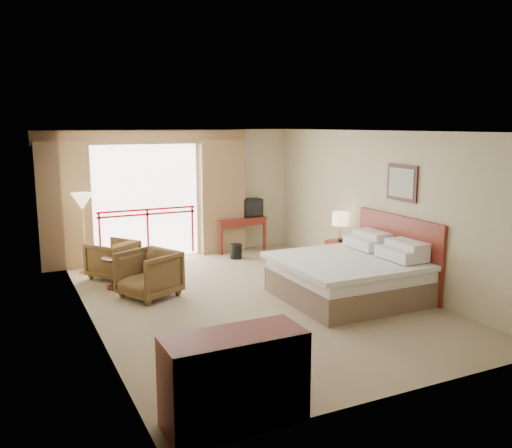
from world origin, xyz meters
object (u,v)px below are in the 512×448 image
bed (350,276)px  dresser (234,380)px  tv (251,208)px  armchair_far (114,278)px  desk (238,224)px  floor_lamp (82,205)px  nightstand (341,257)px  side_table (117,267)px  wastebasket (236,251)px  armchair_near (150,297)px  table_lamp (340,219)px

bed → dresser: (-3.22, -2.68, 0.07)m
tv → bed: bearing=-90.4°
tv → armchair_far: bearing=-162.0°
desk → floor_lamp: size_ratio=0.75×
nightstand → tv: 2.72m
bed → side_table: 3.99m
bed → wastebasket: bed is taller
side_table → nightstand: bearing=-11.1°
nightstand → armchair_near: nightstand is taller
bed → dresser: 4.19m
tv → armchair_near: bearing=-140.2°
bed → armchair_far: (-3.27, 2.89, -0.38)m
table_lamp → desk: (-1.01, 2.56, -0.44)m
armchair_far → floor_lamp: floor_lamp is taller
nightstand → armchair_far: 4.31m
nightstand → armchair_far: nightstand is taller
wastebasket → floor_lamp: bearing=176.2°
wastebasket → bed: bearing=-79.0°
table_lamp → armchair_far: bearing=160.2°
armchair_near → desk: bearing=107.1°
table_lamp → armchair_far: 4.40m
tv → floor_lamp: bearing=-172.0°
wastebasket → table_lamp: bearing=-52.2°
nightstand → table_lamp: (0.00, 0.05, 0.72)m
desk → dresser: 7.31m
side_table → tv: bearing=27.2°
bed → table_lamp: 1.76m
armchair_far → dresser: dresser is taller
desk → tv: (0.30, -0.06, 0.37)m
nightstand → bed: bearing=-118.4°
side_table → desk: bearing=30.2°
tv → dresser: (-3.27, -6.62, -0.50)m
dresser → wastebasket: bearing=68.9°
nightstand → tv: bearing=105.9°
bed → table_lamp: bearing=62.1°
wastebasket → armchair_far: 2.66m
nightstand → dresser: bearing=-134.1°
armchair_far → floor_lamp: (-0.41, 0.55, 1.33)m
table_lamp → desk: size_ratio=0.47×
table_lamp → tv: (-0.71, 2.50, -0.07)m
table_lamp → dresser: (-3.98, -4.12, -0.58)m
tv → armchair_far: 3.61m
bed → nightstand: (0.76, 1.39, -0.07)m
bed → tv: bearing=89.2°
bed → dresser: bed is taller
table_lamp → wastebasket: 2.43m
tv → armchair_far: (-3.32, -1.05, -0.95)m
desk → floor_lamp: bearing=-169.7°
armchair_far → floor_lamp: 1.49m
armchair_near → floor_lamp: bearing=174.1°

